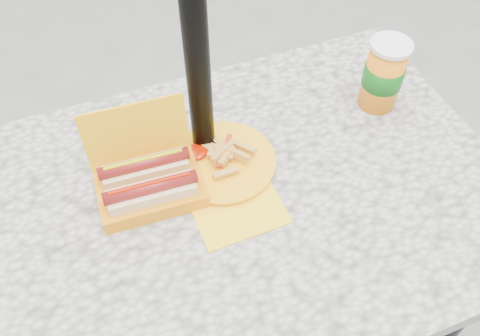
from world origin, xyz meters
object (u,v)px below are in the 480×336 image
object	(u,v)px
fries_plate	(223,164)
umbrella_pole	(193,13)
soda_cup	(383,75)
hotdog_box	(149,181)

from	to	relation	value
fries_plate	umbrella_pole	bearing A→B (deg)	103.39
umbrella_pole	fries_plate	world-z (taller)	umbrella_pole
soda_cup	fries_plate	bearing A→B (deg)	-172.75
hotdog_box	soda_cup	bearing A→B (deg)	9.31
fries_plate	hotdog_box	bearing A→B (deg)	-176.75
hotdog_box	soda_cup	distance (m)	0.59
hotdog_box	fries_plate	world-z (taller)	hotdog_box
hotdog_box	soda_cup	xyz separation A→B (m)	(0.58, 0.06, 0.05)
umbrella_pole	hotdog_box	bearing A→B (deg)	-150.24
umbrella_pole	fries_plate	size ratio (longest dim) A/B	6.98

